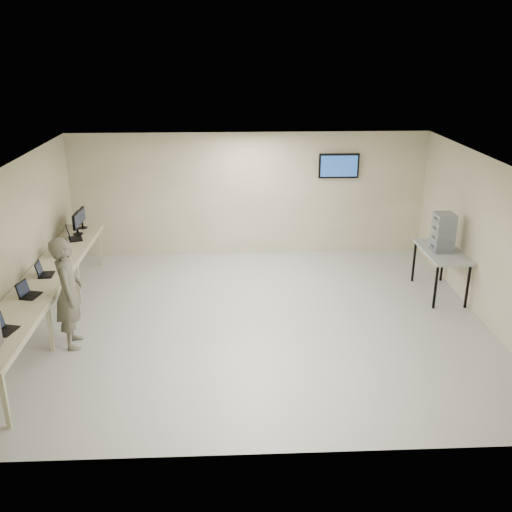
{
  "coord_description": "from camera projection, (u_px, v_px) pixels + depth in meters",
  "views": [
    {
      "loc": [
        -0.43,
        -9.05,
        4.62
      ],
      "look_at": [
        0.0,
        0.2,
        1.15
      ],
      "focal_mm": 40.0,
      "sensor_mm": 36.0,
      "label": 1
    }
  ],
  "objects": [
    {
      "name": "storage_bins",
      "position": [
        443.0,
        232.0,
        10.75
      ],
      "size": [
        0.35,
        0.39,
        0.74
      ],
      "color": "gray",
      "rests_on": "side_table"
    },
    {
      "name": "monitor_far",
      "position": [
        82.0,
        216.0,
        12.11
      ],
      "size": [
        0.19,
        0.44,
        0.43
      ],
      "color": "black",
      "rests_on": "workbench"
    },
    {
      "name": "workbench",
      "position": [
        45.0,
        281.0,
        9.66
      ],
      "size": [
        0.76,
        6.0,
        0.9
      ],
      "color": "beige",
      "rests_on": "ground"
    },
    {
      "name": "soldier",
      "position": [
        69.0,
        293.0,
        8.99
      ],
      "size": [
        0.56,
        0.74,
        1.84
      ],
      "primitive_type": "imported",
      "rotation": [
        0.0,
        0.0,
        1.76
      ],
      "color": "#56584E",
      "rests_on": "ground"
    },
    {
      "name": "monitor_near",
      "position": [
        77.0,
        222.0,
        11.71
      ],
      "size": [
        0.2,
        0.46,
        0.45
      ],
      "color": "black",
      "rests_on": "workbench"
    },
    {
      "name": "laptop_4",
      "position": [
        72.0,
        236.0,
        11.47
      ],
      "size": [
        0.4,
        0.42,
        0.28
      ],
      "rotation": [
        0.0,
        0.0,
        0.33
      ],
      "color": "black",
      "rests_on": "workbench"
    },
    {
      "name": "room",
      "position": [
        258.0,
        245.0,
        9.66
      ],
      "size": [
        8.01,
        7.01,
        2.81
      ],
      "color": "silver",
      "rests_on": "ground"
    },
    {
      "name": "side_table",
      "position": [
        442.0,
        254.0,
        10.91
      ],
      "size": [
        0.7,
        1.49,
        0.9
      ],
      "color": "#9A9B9D",
      "rests_on": "ground"
    },
    {
      "name": "laptop_0",
      "position": [
        2.0,
        327.0,
        7.8
      ],
      "size": [
        0.34,
        0.37,
        0.25
      ],
      "rotation": [
        0.0,
        0.0,
        -0.25
      ],
      "color": "black",
      "rests_on": "workbench"
    },
    {
      "name": "laptop_2",
      "position": [
        43.0,
        272.0,
        9.69
      ],
      "size": [
        0.28,
        0.33,
        0.25
      ],
      "rotation": [
        0.0,
        0.0,
        0.07
      ],
      "color": "black",
      "rests_on": "workbench"
    },
    {
      "name": "laptop_1",
      "position": [
        27.0,
        293.0,
        8.89
      ],
      "size": [
        0.33,
        0.36,
        0.25
      ],
      "rotation": [
        0.0,
        0.0,
        -0.22
      ],
      "color": "black",
      "rests_on": "workbench"
    },
    {
      "name": "laptop_3",
      "position": [
        60.0,
        251.0,
        10.63
      ],
      "size": [
        0.31,
        0.36,
        0.26
      ],
      "rotation": [
        0.0,
        0.0,
        0.13
      ],
      "color": "black",
      "rests_on": "workbench"
    }
  ]
}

